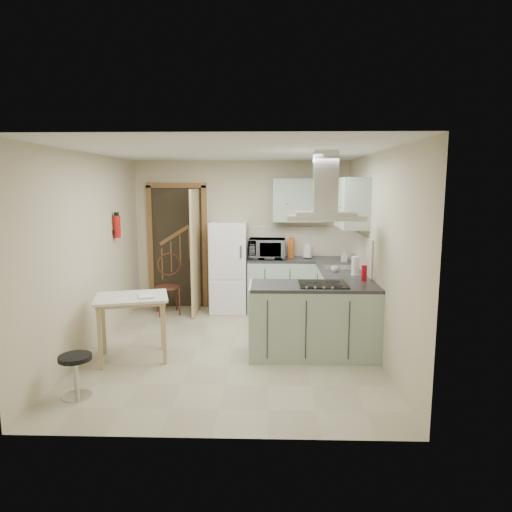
{
  "coord_description": "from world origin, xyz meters",
  "views": [
    {
      "loc": [
        0.47,
        -5.63,
        2.11
      ],
      "look_at": [
        0.29,
        0.45,
        1.15
      ],
      "focal_mm": 32.0,
      "sensor_mm": 36.0,
      "label": 1
    }
  ],
  "objects_px": {
    "drop_leaf_table": "(133,328)",
    "stool": "(76,376)",
    "peninsula": "(314,320)",
    "bentwood_chair": "(168,287)",
    "microwave": "(267,249)",
    "extractor_hood": "(325,217)",
    "fridge": "(229,267)"
  },
  "relations": [
    {
      "from": "drop_leaf_table",
      "to": "stool",
      "type": "height_order",
      "value": "drop_leaf_table"
    },
    {
      "from": "drop_leaf_table",
      "to": "microwave",
      "type": "distance_m",
      "value": 2.77
    },
    {
      "from": "peninsula",
      "to": "drop_leaf_table",
      "type": "distance_m",
      "value": 2.21
    },
    {
      "from": "peninsula",
      "to": "stool",
      "type": "height_order",
      "value": "peninsula"
    },
    {
      "from": "extractor_hood",
      "to": "bentwood_chair",
      "type": "xyz_separation_m",
      "value": [
        -2.31,
        1.78,
        -1.27
      ]
    },
    {
      "from": "drop_leaf_table",
      "to": "bentwood_chair",
      "type": "xyz_separation_m",
      "value": [
        -0.01,
        1.97,
        0.06
      ]
    },
    {
      "from": "drop_leaf_table",
      "to": "microwave",
      "type": "xyz_separation_m",
      "value": [
        1.61,
        2.15,
        0.67
      ]
    },
    {
      "from": "extractor_hood",
      "to": "drop_leaf_table",
      "type": "distance_m",
      "value": 2.66
    },
    {
      "from": "microwave",
      "to": "peninsula",
      "type": "bearing_deg",
      "value": -70.75
    },
    {
      "from": "peninsula",
      "to": "extractor_hood",
      "type": "distance_m",
      "value": 1.27
    },
    {
      "from": "extractor_hood",
      "to": "drop_leaf_table",
      "type": "relative_size",
      "value": 1.07
    },
    {
      "from": "microwave",
      "to": "drop_leaf_table",
      "type": "bearing_deg",
      "value": -124.4
    },
    {
      "from": "extractor_hood",
      "to": "microwave",
      "type": "distance_m",
      "value": 2.18
    },
    {
      "from": "fridge",
      "to": "extractor_hood",
      "type": "xyz_separation_m",
      "value": [
        1.32,
        -1.98,
        0.97
      ]
    },
    {
      "from": "peninsula",
      "to": "drop_leaf_table",
      "type": "bearing_deg",
      "value": -175.16
    },
    {
      "from": "fridge",
      "to": "stool",
      "type": "height_order",
      "value": "fridge"
    },
    {
      "from": "peninsula",
      "to": "fridge",
      "type": "bearing_deg",
      "value": 121.74
    },
    {
      "from": "drop_leaf_table",
      "to": "stool",
      "type": "bearing_deg",
      "value": -120.5
    },
    {
      "from": "stool",
      "to": "extractor_hood",
      "type": "bearing_deg",
      "value": 24.89
    },
    {
      "from": "extractor_hood",
      "to": "bentwood_chair",
      "type": "height_order",
      "value": "extractor_hood"
    },
    {
      "from": "drop_leaf_table",
      "to": "stool",
      "type": "xyz_separation_m",
      "value": [
        -0.28,
        -1.01,
        -0.18
      ]
    },
    {
      "from": "peninsula",
      "to": "bentwood_chair",
      "type": "bearing_deg",
      "value": 141.16
    },
    {
      "from": "microwave",
      "to": "bentwood_chair",
      "type": "bearing_deg",
      "value": -171.15
    },
    {
      "from": "peninsula",
      "to": "microwave",
      "type": "distance_m",
      "value": 2.14
    },
    {
      "from": "extractor_hood",
      "to": "microwave",
      "type": "xyz_separation_m",
      "value": [
        -0.69,
        1.96,
        -0.66
      ]
    },
    {
      "from": "extractor_hood",
      "to": "microwave",
      "type": "bearing_deg",
      "value": 109.41
    },
    {
      "from": "extractor_hood",
      "to": "stool",
      "type": "relative_size",
      "value": 2.07
    },
    {
      "from": "bentwood_chair",
      "to": "stool",
      "type": "height_order",
      "value": "bentwood_chair"
    },
    {
      "from": "peninsula",
      "to": "extractor_hood",
      "type": "height_order",
      "value": "extractor_hood"
    },
    {
      "from": "fridge",
      "to": "peninsula",
      "type": "height_order",
      "value": "fridge"
    },
    {
      "from": "bentwood_chair",
      "to": "extractor_hood",
      "type": "bearing_deg",
      "value": -57.68
    },
    {
      "from": "bentwood_chair",
      "to": "microwave",
      "type": "height_order",
      "value": "microwave"
    }
  ]
}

